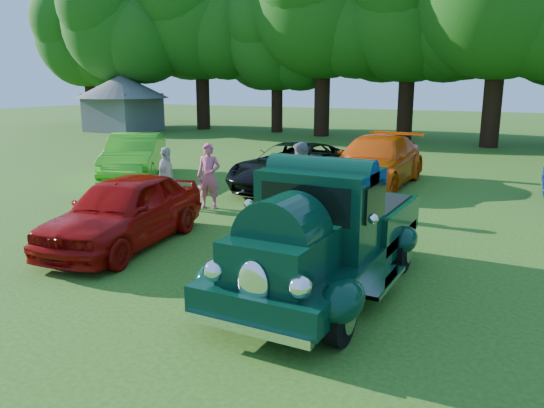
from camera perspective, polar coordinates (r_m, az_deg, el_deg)
The scene contains 11 objects.
ground at distance 9.50m, azimuth -4.57°, elevation -7.76°, with size 120.00×120.00×0.00m, color #274F12.
hero_pickup at distance 8.74m, azimuth 5.80°, elevation -3.52°, with size 2.43×5.23×2.04m.
red_convertible at distance 11.47m, azimuth -15.60°, elevation -0.68°, with size 1.76×4.36×1.49m, color #980806.
back_car_lime at distance 19.53m, azimuth -14.58°, elevation 4.99°, with size 1.67×4.79×1.58m, color green.
back_car_black at distance 17.03m, azimuth 2.30°, elevation 4.08°, with size 2.42×5.24×1.46m, color black.
back_car_orange at distance 17.82m, azimuth 11.07°, elevation 4.51°, with size 2.28×5.60×1.62m, color #E25308.
spectator_pink at distance 14.40m, azimuth -6.82°, elevation 3.00°, with size 0.65×0.42×1.77m, color #C75270.
spectator_grey at distance 13.83m, azimuth 3.01°, elevation 2.83°, with size 0.90×0.70×1.85m, color gray.
spectator_white at distance 14.75m, azimuth -11.30°, elevation 2.85°, with size 0.97×0.40×1.66m, color beige.
gazebo at distance 39.12m, azimuth -15.78°, elevation 11.08°, with size 6.40×6.40×3.90m.
tree_line at distance 32.73m, azimuth 14.45°, elevation 19.21°, with size 62.65×11.05×12.48m.
Camera 1 is at (4.79, -7.49, 3.35)m, focal length 35.00 mm.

